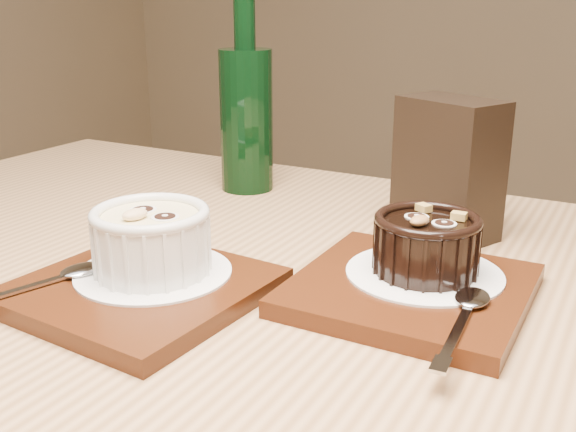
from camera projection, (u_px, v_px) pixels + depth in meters
The scene contains 11 objects.
table at pixel (273, 395), 0.58m from camera, with size 1.22×0.83×0.75m.
tray_left at pixel (141, 289), 0.55m from camera, with size 0.18×0.18×0.01m, color #431D0B.
doily_left at pixel (154, 272), 0.56m from camera, with size 0.13×0.13×0.00m, color white.
ramekin_white at pixel (151, 237), 0.55m from camera, with size 0.10×0.10×0.06m.
spoon_left at pixel (41, 282), 0.53m from camera, with size 0.03×0.13×0.01m, color #B8BBC1, non-canonical shape.
tray_right at pixel (410, 290), 0.55m from camera, with size 0.18×0.18×0.01m, color #431D0B.
doily_right at pixel (424, 273), 0.56m from camera, with size 0.13×0.13×0.00m, color white.
ramekin_dark at pixel (426, 242), 0.55m from camera, with size 0.09×0.09×0.05m.
spoon_right at pixel (463, 317), 0.48m from camera, with size 0.03×0.13×0.01m, color #B8BBC1, non-canonical shape.
condiment_stand at pixel (448, 168), 0.68m from camera, with size 0.10×0.06×0.14m, color black.
green_bottle at pixel (246, 115), 0.83m from camera, with size 0.07×0.07×0.24m.
Camera 1 is at (0.40, -0.18, 0.99)m, focal length 42.00 mm.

